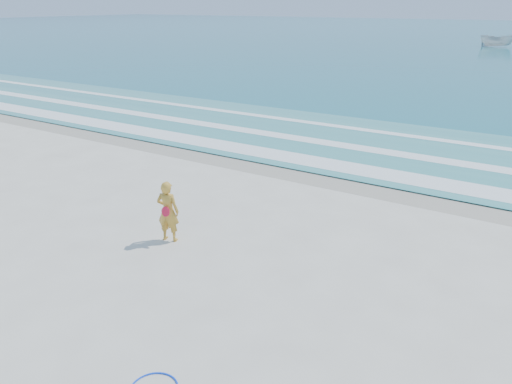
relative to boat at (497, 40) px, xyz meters
The scene contains 8 objects.
ground 74.94m from the boat, 87.44° to the right, with size 400.00×400.00×0.00m, color silver.
wet_sand 65.95m from the boat, 87.09° to the right, with size 400.00×2.40×0.00m, color #B2A893.
shallow 60.96m from the boat, 86.86° to the right, with size 400.00×10.00×0.01m, color #59B7AD.
foam_near 64.65m from the boat, 87.04° to the right, with size 400.00×1.40×0.01m, color white.
foam_mid 61.76m from the boat, 86.90° to the right, with size 400.00×0.90×0.01m, color white.
foam_far 58.46m from the boat, 86.72° to the right, with size 400.00×0.60×0.01m, color white.
boat is the anchor object (origin of this frame).
woman 73.04m from the boat, 88.27° to the right, with size 0.70×0.56×1.70m.
Camera 1 is at (7.43, -7.25, 6.08)m, focal length 35.00 mm.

